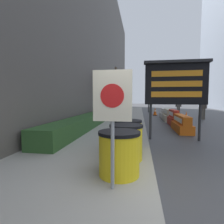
{
  "coord_description": "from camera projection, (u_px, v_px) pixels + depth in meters",
  "views": [
    {
      "loc": [
        -0.31,
        -2.73,
        1.59
      ],
      "look_at": [
        -1.81,
        6.7,
        0.88
      ],
      "focal_mm": 28.0,
      "sensor_mm": 36.0,
      "label": 1
    }
  ],
  "objects": [
    {
      "name": "barrel_drum_foreground",
      "position": [
        119.0,
        153.0,
        3.3
      ],
      "size": [
        0.79,
        0.79,
        0.84
      ],
      "color": "yellow",
      "rests_on": "sidewalk_left"
    },
    {
      "name": "pedestrian_passerby",
      "position": [
        179.0,
        105.0,
        16.83
      ],
      "size": [
        0.52,
        0.39,
        1.76
      ],
      "rotation": [
        0.0,
        0.0,
        3.42
      ],
      "color": "#514C42",
      "rests_on": "ground_plane"
    },
    {
      "name": "barrel_drum_middle",
      "position": [
        126.0,
        142.0,
        4.16
      ],
      "size": [
        0.79,
        0.79,
        0.84
      ],
      "color": "yellow",
      "rests_on": "sidewalk_left"
    },
    {
      "name": "message_board",
      "position": [
        176.0,
        83.0,
        6.62
      ],
      "size": [
        2.39,
        0.36,
        3.02
      ],
      "color": "#28282B",
      "rests_on": "ground_plane"
    },
    {
      "name": "hedge_strip",
      "position": [
        83.0,
        123.0,
        8.3
      ],
      "size": [
        0.9,
        7.5,
        0.61
      ],
      "color": "#284C23",
      "rests_on": "sidewalk_left"
    },
    {
      "name": "traffic_cone_near",
      "position": [
        186.0,
        117.0,
        12.25
      ],
      "size": [
        0.41,
        0.41,
        0.74
      ],
      "color": "black",
      "rests_on": "ground_plane"
    },
    {
      "name": "jersey_barrier_orange_far",
      "position": [
        182.0,
        124.0,
        8.57
      ],
      "size": [
        0.64,
        2.16,
        0.8
      ],
      "color": "orange",
      "rests_on": "ground_plane"
    },
    {
      "name": "jersey_barrier_white",
      "position": [
        164.0,
        114.0,
        14.75
      ],
      "size": [
        0.59,
        1.99,
        0.78
      ],
      "color": "silver",
      "rests_on": "ground_plane"
    },
    {
      "name": "ground_plane",
      "position": [
        159.0,
        200.0,
        2.75
      ],
      "size": [
        120.0,
        120.0,
        0.0
      ],
      "primitive_type": "plane",
      "color": "#3F3F42"
    },
    {
      "name": "traffic_light_near_curb",
      "position": [
        149.0,
        91.0,
        20.64
      ],
      "size": [
        0.28,
        0.45,
        3.44
      ],
      "color": "#2D2D30",
      "rests_on": "ground_plane"
    },
    {
      "name": "jersey_barrier_red_striped",
      "position": [
        174.0,
        118.0,
        10.65
      ],
      "size": [
        0.52,
        1.6,
        0.94
      ],
      "color": "red",
      "rests_on": "ground_plane"
    },
    {
      "name": "building_left_facade",
      "position": [
        92.0,
        14.0,
        12.43
      ],
      "size": [
        0.4,
        50.4,
        15.29
      ],
      "color": "#4C4742",
      "rests_on": "ground_plane"
    },
    {
      "name": "pedestrian_worker",
      "position": [
        203.0,
        106.0,
        13.54
      ],
      "size": [
        0.54,
        0.48,
        1.76
      ],
      "rotation": [
        0.0,
        0.0,
        2.56
      ],
      "color": "#514C42",
      "rests_on": "ground_plane"
    },
    {
      "name": "warning_sign",
      "position": [
        112.0,
        106.0,
        2.71
      ],
      "size": [
        0.61,
        0.08,
        1.89
      ],
      "color": "gray",
      "rests_on": "sidewalk_left"
    },
    {
      "name": "barrel_drum_back",
      "position": [
        128.0,
        134.0,
        5.03
      ],
      "size": [
        0.79,
        0.79,
        0.84
      ],
      "color": "yellow",
      "rests_on": "sidewalk_left"
    },
    {
      "name": "bare_tree",
      "position": [
        106.0,
        95.0,
        12.23
      ],
      "size": [
        1.74,
        1.8,
        3.56
      ],
      "color": "#4C3D2D",
      "rests_on": "sidewalk_left"
    },
    {
      "name": "traffic_cone_far",
      "position": [
        179.0,
        115.0,
        13.76
      ],
      "size": [
        0.4,
        0.4,
        0.72
      ],
      "color": "black",
      "rests_on": "ground_plane"
    },
    {
      "name": "traffic_cone_mid",
      "position": [
        155.0,
        112.0,
        16.98
      ],
      "size": [
        0.43,
        0.43,
        0.76
      ],
      "color": "black",
      "rests_on": "ground_plane"
    },
    {
      "name": "jersey_barrier_cream",
      "position": [
        168.0,
        116.0,
        12.7
      ],
      "size": [
        0.64,
        1.73,
        0.87
      ],
      "color": "beige",
      "rests_on": "ground_plane"
    },
    {
      "name": "sidewalk_left",
      "position": [
        53.0,
        186.0,
        3.03
      ],
      "size": [
        3.58,
        56.0,
        0.14
      ],
      "color": "gray",
      "rests_on": "ground_plane"
    }
  ]
}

